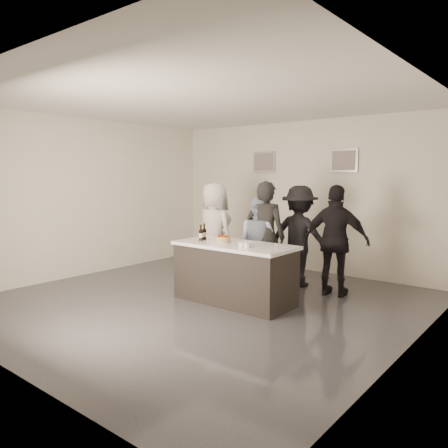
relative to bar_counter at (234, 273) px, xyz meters
The scene contains 18 objects.
floor 0.65m from the bar_counter, 144.25° to the right, with size 6.00×6.00×0.00m, color #3D3D42.
ceiling 2.59m from the bar_counter, 144.25° to the right, with size 6.00×6.00×0.00m, color white.
wall_back 2.94m from the bar_counter, 98.04° to the left, with size 6.00×0.04×3.00m, color silver.
wall_left 3.55m from the bar_counter, behind, with size 0.04×6.00×3.00m, color silver.
wall_right 2.83m from the bar_counter, ahead, with size 0.04×6.00×3.00m, color silver.
picture_left 3.46m from the bar_counter, 115.51° to the left, with size 0.54×0.04×0.44m, color #B2B2B7.
picture_right 3.25m from the bar_counter, 79.17° to the left, with size 0.54×0.04×0.44m, color #B2B2B7.
bar_counter is the anchor object (origin of this frame).
cake 0.53m from the bar_counter, behind, with size 0.23×0.23×0.08m, color gold.
beer_bottle_a 0.84m from the bar_counter, behind, with size 0.07×0.07×0.26m, color black.
beer_bottle_b 0.83m from the bar_counter, 169.70° to the right, with size 0.07×0.07×0.26m, color black.
tumbler_cluster 0.61m from the bar_counter, 24.91° to the right, with size 0.19×0.19×0.08m, color #C78212.
candles 0.62m from the bar_counter, 139.48° to the right, with size 0.24×0.08×0.01m, color pink.
person_main_black 0.95m from the bar_counter, 89.41° to the left, with size 0.67×0.44×1.84m, color black.
person_main_blue 0.93m from the bar_counter, 98.84° to the left, with size 0.78×0.61×1.60m, color #96A8C4.
person_guest_left 1.55m from the bar_counter, 142.07° to the left, with size 0.87×0.57×1.79m, color silver.
person_guest_right 1.72m from the bar_counter, 51.16° to the left, with size 1.04×0.43×1.78m, color black.
person_guest_back 1.57m from the bar_counter, 79.80° to the left, with size 1.13×0.65×1.75m, color black.
Camera 1 is at (4.35, -4.87, 1.93)m, focal length 35.00 mm.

